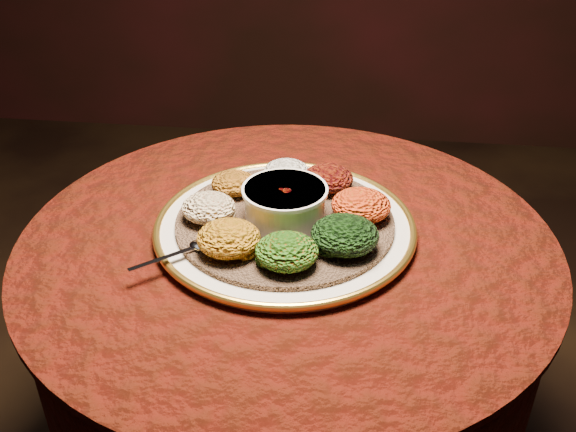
# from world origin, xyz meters

# --- Properties ---
(table) EXTENTS (0.96, 0.96, 0.73)m
(table) POSITION_xyz_m (0.00, 0.00, 0.55)
(table) COLOR black
(table) RESTS_ON ground
(platter) EXTENTS (0.57, 0.57, 0.02)m
(platter) POSITION_xyz_m (-0.01, 0.01, 0.75)
(platter) COLOR beige
(platter) RESTS_ON table
(injera) EXTENTS (0.50, 0.50, 0.01)m
(injera) POSITION_xyz_m (-0.01, 0.01, 0.76)
(injera) COLOR brown
(injera) RESTS_ON platter
(stew_bowl) EXTENTS (0.15, 0.15, 0.06)m
(stew_bowl) POSITION_xyz_m (-0.01, 0.01, 0.80)
(stew_bowl) COLOR silver
(stew_bowl) RESTS_ON injera
(spoon) EXTENTS (0.12, 0.10, 0.01)m
(spoon) POSITION_xyz_m (-0.14, -0.10, 0.77)
(spoon) COLOR silver
(spoon) RESTS_ON injera
(portion_ayib) EXTENTS (0.09, 0.09, 0.04)m
(portion_ayib) POSITION_xyz_m (-0.02, 0.14, 0.78)
(portion_ayib) COLOR white
(portion_ayib) RESTS_ON injera
(portion_kitfo) EXTENTS (0.10, 0.09, 0.05)m
(portion_kitfo) POSITION_xyz_m (0.06, 0.13, 0.79)
(portion_kitfo) COLOR black
(portion_kitfo) RESTS_ON injera
(portion_tikil) EXTENTS (0.11, 0.10, 0.05)m
(portion_tikil) POSITION_xyz_m (0.13, 0.03, 0.79)
(portion_tikil) COLOR #B1730E
(portion_tikil) RESTS_ON injera
(portion_gomen) EXTENTS (0.11, 0.11, 0.05)m
(portion_gomen) POSITION_xyz_m (0.10, -0.07, 0.79)
(portion_gomen) COLOR black
(portion_gomen) RESTS_ON injera
(portion_mixveg) EXTENTS (0.10, 0.10, 0.05)m
(portion_mixveg) POSITION_xyz_m (0.01, -0.12, 0.79)
(portion_mixveg) COLOR #AC3D0B
(portion_mixveg) RESTS_ON injera
(portion_kik) EXTENTS (0.11, 0.10, 0.05)m
(portion_kik) POSITION_xyz_m (-0.08, -0.10, 0.79)
(portion_kik) COLOR #B66810
(portion_kik) RESTS_ON injera
(portion_timatim) EXTENTS (0.10, 0.09, 0.05)m
(portion_timatim) POSITION_xyz_m (-0.14, -0.01, 0.79)
(portion_timatim) COLOR maroon
(portion_timatim) RESTS_ON injera
(portion_shiro) EXTENTS (0.09, 0.08, 0.04)m
(portion_shiro) POSITION_xyz_m (-0.11, 0.09, 0.78)
(portion_shiro) COLOR #A15713
(portion_shiro) RESTS_ON injera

